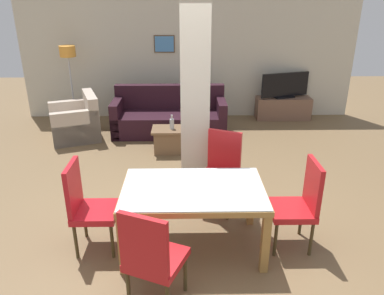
# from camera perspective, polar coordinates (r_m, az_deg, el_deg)

# --- Properties ---
(ground_plane) EXTENTS (18.00, 18.00, 0.00)m
(ground_plane) POSITION_cam_1_polar(r_m,az_deg,el_deg) (4.33, 0.18, -14.63)
(ground_plane) COLOR brown
(back_wall) EXTENTS (7.20, 0.09, 2.70)m
(back_wall) POSITION_cam_1_polar(r_m,az_deg,el_deg) (8.33, -0.52, 13.84)
(back_wall) COLOR beige
(back_wall) RESTS_ON ground_plane
(divider_pillar) EXTENTS (0.38, 0.29, 2.70)m
(divider_pillar) POSITION_cam_1_polar(r_m,az_deg,el_deg) (4.94, 0.45, 7.73)
(divider_pillar) COLOR beige
(divider_pillar) RESTS_ON ground_plane
(dining_table) EXTENTS (1.50, 0.95, 0.73)m
(dining_table) POSITION_cam_1_polar(r_m,az_deg,el_deg) (4.00, 0.19, -8.02)
(dining_table) COLOR #A0763C
(dining_table) RESTS_ON ground_plane
(dining_chair_head_right) EXTENTS (0.46, 0.46, 1.01)m
(dining_chair_head_right) POSITION_cam_1_polar(r_m,az_deg,el_deg) (4.20, 16.09, -7.92)
(dining_chair_head_right) COLOR red
(dining_chair_head_right) RESTS_ON ground_plane
(dining_chair_head_left) EXTENTS (0.46, 0.46, 1.01)m
(dining_chair_head_left) POSITION_cam_1_polar(r_m,az_deg,el_deg) (4.15, -15.72, -8.22)
(dining_chair_head_left) COLOR red
(dining_chair_head_left) RESTS_ON ground_plane
(dining_chair_far_right) EXTENTS (0.61, 0.61, 1.01)m
(dining_chair_far_right) POSITION_cam_1_polar(r_m,az_deg,el_deg) (4.78, 4.44, -3.12)
(dining_chair_far_right) COLOR red
(dining_chair_far_right) RESTS_ON ground_plane
(dining_chair_near_left) EXTENTS (0.60, 0.60, 1.01)m
(dining_chair_near_left) POSITION_cam_1_polar(r_m,az_deg,el_deg) (3.32, -6.16, -16.05)
(dining_chair_near_left) COLOR red
(dining_chair_near_left) RESTS_ON ground_plane
(sofa) EXTENTS (2.20, 0.89, 0.90)m
(sofa) POSITION_cam_1_polar(r_m,az_deg,el_deg) (7.48, -3.43, 4.54)
(sofa) COLOR black
(sofa) RESTS_ON ground_plane
(armchair) EXTENTS (1.12, 1.16, 0.85)m
(armchair) POSITION_cam_1_polar(r_m,az_deg,el_deg) (7.52, -17.13, 3.57)
(armchair) COLOR #C2B09E
(armchair) RESTS_ON ground_plane
(coffee_table) EXTENTS (0.56, 0.46, 0.43)m
(coffee_table) POSITION_cam_1_polar(r_m,az_deg,el_deg) (6.57, -3.64, 1.19)
(coffee_table) COLOR brown
(coffee_table) RESTS_ON ground_plane
(bottle) EXTENTS (0.08, 0.08, 0.25)m
(bottle) POSITION_cam_1_polar(r_m,az_deg,el_deg) (6.45, -3.08, 3.67)
(bottle) COLOR #B2B7BC
(bottle) RESTS_ON coffee_table
(tv_stand) EXTENTS (1.18, 0.40, 0.48)m
(tv_stand) POSITION_cam_1_polar(r_m,az_deg,el_deg) (8.57, 13.68, 5.85)
(tv_stand) COLOR brown
(tv_stand) RESTS_ON ground_plane
(tv_screen) EXTENTS (1.07, 0.37, 0.55)m
(tv_screen) POSITION_cam_1_polar(r_m,az_deg,el_deg) (8.45, 13.99, 9.13)
(tv_screen) COLOR black
(tv_screen) RESTS_ON tv_stand
(floor_lamp) EXTENTS (0.32, 0.32, 1.62)m
(floor_lamp) POSITION_cam_1_polar(r_m,az_deg,el_deg) (8.23, -18.33, 12.72)
(floor_lamp) COLOR #B7B7BC
(floor_lamp) RESTS_ON ground_plane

